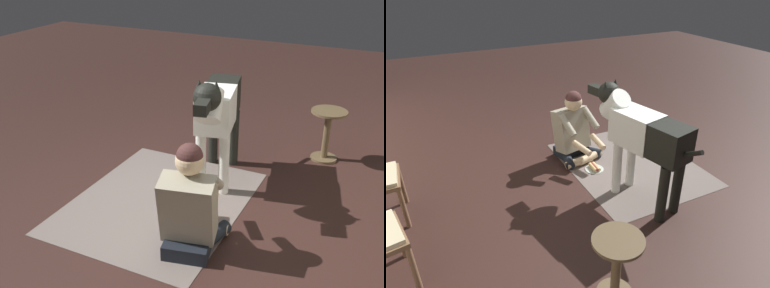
# 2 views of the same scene
# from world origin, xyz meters

# --- Properties ---
(ground_plane) EXTENTS (13.96, 13.96, 0.00)m
(ground_plane) POSITION_xyz_m (0.00, 0.00, 0.00)
(ground_plane) COLOR #36201B
(area_rug) EXTENTS (1.80, 1.45, 0.01)m
(area_rug) POSITION_xyz_m (-0.09, -0.10, 0.00)
(area_rug) COLOR slate
(area_rug) RESTS_ON ground
(person_sitting_on_floor) EXTENTS (0.72, 0.57, 0.88)m
(person_sitting_on_floor) POSITION_xyz_m (0.37, 0.43, 0.36)
(person_sitting_on_floor) COLOR black
(person_sitting_on_floor) RESTS_ON ground
(large_dog) EXTENTS (1.40, 0.47, 1.16)m
(large_dog) POSITION_xyz_m (-0.66, 0.21, 0.74)
(large_dog) COLOR white
(large_dog) RESTS_ON ground
(hot_dog_on_plate) EXTENTS (0.22, 0.22, 0.06)m
(hot_dog_on_plate) POSITION_xyz_m (-0.02, 0.35, 0.03)
(hot_dog_on_plate) COLOR silver
(hot_dog_on_plate) RESTS_ON ground
(round_side_table) EXTENTS (0.37, 0.37, 0.55)m
(round_side_table) POSITION_xyz_m (-1.62, 1.06, 0.32)
(round_side_table) COLOR brown
(round_side_table) RESTS_ON ground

